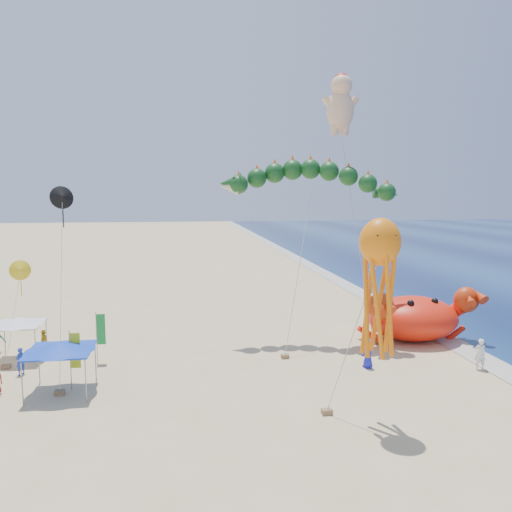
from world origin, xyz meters
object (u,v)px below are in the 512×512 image
Objects in this scene: cherub_kite at (341,103)px; canopy_blue at (60,347)px; crab_inflatable at (414,317)px; canopy_white at (18,321)px; dragon_kite at (308,184)px; octopus_kite at (379,277)px.

cherub_kite is 5.28× the size of canopy_blue.
cherub_kite is at bearing 26.32° from canopy_blue.
crab_inflatable is 26.27m from canopy_white.
canopy_blue is (-22.49, -6.05, 0.76)m from crab_inflatable.
canopy_blue is at bearing -153.67° from dragon_kite.
cherub_kite is at bearing 7.87° from canopy_white.
canopy_blue is (-17.72, -8.77, -14.22)m from cherub_kite.
dragon_kite is at bearing 88.99° from octopus_kite.
canopy_white is (-26.26, -0.25, 0.76)m from crab_inflatable.
crab_inflatable is at bearing -29.65° from cherub_kite.
cherub_kite is 2.02× the size of octopus_kite.
dragon_kite is at bearing 169.14° from crab_inflatable.
dragon_kite is 20.75m from canopy_white.
canopy_blue is at bearing 158.90° from octopus_kite.
dragon_kite reaches higher than canopy_blue.
crab_inflatable is 23.30m from canopy_blue.
octopus_kite is (-7.64, -11.78, 4.99)m from crab_inflatable.
cherub_kite is 6.05× the size of canopy_white.
dragon_kite is at bearing -153.74° from cherub_kite.
dragon_kite is 3.97× the size of canopy_white.
canopy_blue is (-15.09, -7.47, -8.50)m from dragon_kite.
dragon_kite reaches higher than canopy_white.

